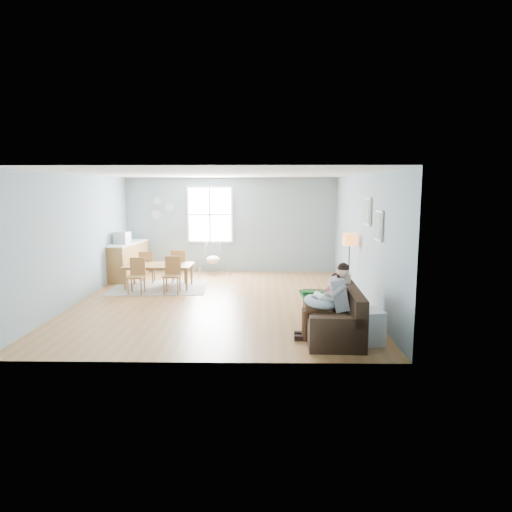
{
  "coord_description": "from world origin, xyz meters",
  "views": [
    {
      "loc": [
        0.95,
        -9.54,
        2.41
      ],
      "look_at": [
        0.78,
        -0.15,
        1.0
      ],
      "focal_mm": 32.0,
      "sensor_mm": 36.0,
      "label": 1
    }
  ],
  "objects_px": {
    "baby_swing": "(213,259)",
    "chair_ne": "(179,264)",
    "counter": "(128,260)",
    "storage_cube": "(366,327)",
    "chair_se": "(172,273)",
    "toddler": "(330,292)",
    "dining_table": "(159,276)",
    "monitor": "(122,238)",
    "chair_sw": "(137,274)",
    "floor_lamp": "(350,245)",
    "sofa": "(335,317)",
    "father": "(329,299)",
    "chair_nw": "(147,265)"
  },
  "relations": [
    {
      "from": "chair_se",
      "to": "toddler",
      "type": "bearing_deg",
      "value": -40.49
    },
    {
      "from": "chair_sw",
      "to": "baby_swing",
      "type": "relative_size",
      "value": 0.75
    },
    {
      "from": "sofa",
      "to": "chair_se",
      "type": "height_order",
      "value": "chair_se"
    },
    {
      "from": "counter",
      "to": "chair_nw",
      "type": "bearing_deg",
      "value": -44.18
    },
    {
      "from": "floor_lamp",
      "to": "baby_swing",
      "type": "distance_m",
      "value": 4.4
    },
    {
      "from": "floor_lamp",
      "to": "chair_ne",
      "type": "height_order",
      "value": "floor_lamp"
    },
    {
      "from": "storage_cube",
      "to": "chair_nw",
      "type": "xyz_separation_m",
      "value": [
        -4.56,
        4.5,
        0.19
      ]
    },
    {
      "from": "dining_table",
      "to": "chair_nw",
      "type": "xyz_separation_m",
      "value": [
        -0.43,
        0.54,
        0.17
      ]
    },
    {
      "from": "floor_lamp",
      "to": "chair_sw",
      "type": "bearing_deg",
      "value": 175.12
    },
    {
      "from": "counter",
      "to": "chair_ne",
      "type": "bearing_deg",
      "value": -22.43
    },
    {
      "from": "father",
      "to": "floor_lamp",
      "type": "height_order",
      "value": "floor_lamp"
    },
    {
      "from": "sofa",
      "to": "storage_cube",
      "type": "xyz_separation_m",
      "value": [
        0.4,
        -0.49,
        -0.01
      ]
    },
    {
      "from": "toddler",
      "to": "counter",
      "type": "xyz_separation_m",
      "value": [
        -4.76,
        4.48,
        -0.18
      ]
    },
    {
      "from": "sofa",
      "to": "toddler",
      "type": "distance_m",
      "value": 0.44
    },
    {
      "from": "dining_table",
      "to": "floor_lamp",
      "type": "bearing_deg",
      "value": -12.47
    },
    {
      "from": "toddler",
      "to": "counter",
      "type": "bearing_deg",
      "value": 136.75
    },
    {
      "from": "dining_table",
      "to": "toddler",
      "type": "bearing_deg",
      "value": -41.72
    },
    {
      "from": "chair_se",
      "to": "sofa",
      "type": "bearing_deg",
      "value": -41.78
    },
    {
      "from": "floor_lamp",
      "to": "monitor",
      "type": "bearing_deg",
      "value": 161.47
    },
    {
      "from": "sofa",
      "to": "baby_swing",
      "type": "bearing_deg",
      "value": 116.26
    },
    {
      "from": "storage_cube",
      "to": "chair_se",
      "type": "xyz_separation_m",
      "value": [
        -3.69,
        3.43,
        0.21
      ]
    },
    {
      "from": "monitor",
      "to": "chair_se",
      "type": "bearing_deg",
      "value": -41.79
    },
    {
      "from": "baby_swing",
      "to": "storage_cube",
      "type": "bearing_deg",
      "value": -62.46
    },
    {
      "from": "storage_cube",
      "to": "chair_ne",
      "type": "relative_size",
      "value": 0.66
    },
    {
      "from": "floor_lamp",
      "to": "monitor",
      "type": "xyz_separation_m",
      "value": [
        -5.53,
        1.85,
        -0.06
      ]
    },
    {
      "from": "dining_table",
      "to": "chair_nw",
      "type": "bearing_deg",
      "value": 128.89
    },
    {
      "from": "chair_sw",
      "to": "counter",
      "type": "distance_m",
      "value": 1.92
    },
    {
      "from": "monitor",
      "to": "baby_swing",
      "type": "relative_size",
      "value": 0.36
    },
    {
      "from": "floor_lamp",
      "to": "chair_sw",
      "type": "height_order",
      "value": "floor_lamp"
    },
    {
      "from": "chair_ne",
      "to": "monitor",
      "type": "height_order",
      "value": "monitor"
    },
    {
      "from": "chair_sw",
      "to": "counter",
      "type": "xyz_separation_m",
      "value": [
        -0.73,
        1.77,
        0.04
      ]
    },
    {
      "from": "sofa",
      "to": "father",
      "type": "xyz_separation_m",
      "value": [
        -0.14,
        -0.28,
        0.39
      ]
    },
    {
      "from": "baby_swing",
      "to": "chair_se",
      "type": "bearing_deg",
      "value": -105.88
    },
    {
      "from": "counter",
      "to": "chair_sw",
      "type": "bearing_deg",
      "value": -67.73
    },
    {
      "from": "chair_ne",
      "to": "baby_swing",
      "type": "xyz_separation_m",
      "value": [
        0.73,
        1.25,
        -0.06
      ]
    },
    {
      "from": "chair_se",
      "to": "counter",
      "type": "distance_m",
      "value": 2.31
    },
    {
      "from": "baby_swing",
      "to": "chair_ne",
      "type": "bearing_deg",
      "value": -120.39
    },
    {
      "from": "chair_nw",
      "to": "chair_ne",
      "type": "relative_size",
      "value": 0.96
    },
    {
      "from": "chair_se",
      "to": "monitor",
      "type": "relative_size",
      "value": 2.19
    },
    {
      "from": "storage_cube",
      "to": "counter",
      "type": "relative_size",
      "value": 0.32
    },
    {
      "from": "floor_lamp",
      "to": "counter",
      "type": "relative_size",
      "value": 0.8
    },
    {
      "from": "chair_sw",
      "to": "chair_se",
      "type": "bearing_deg",
      "value": 3.21
    },
    {
      "from": "father",
      "to": "baby_swing",
      "type": "distance_m",
      "value": 6.11
    },
    {
      "from": "toddler",
      "to": "dining_table",
      "type": "relative_size",
      "value": 0.49
    },
    {
      "from": "counter",
      "to": "baby_swing",
      "type": "height_order",
      "value": "counter"
    },
    {
      "from": "chair_sw",
      "to": "baby_swing",
      "type": "height_order",
      "value": "baby_swing"
    },
    {
      "from": "chair_ne",
      "to": "baby_swing",
      "type": "distance_m",
      "value": 1.45
    },
    {
      "from": "floor_lamp",
      "to": "counter",
      "type": "xyz_separation_m",
      "value": [
        -5.5,
        2.18,
        -0.69
      ]
    },
    {
      "from": "sofa",
      "to": "counter",
      "type": "xyz_separation_m",
      "value": [
        -4.83,
        4.67,
        0.21
      ]
    },
    {
      "from": "father",
      "to": "floor_lamp",
      "type": "distance_m",
      "value": 2.92
    }
  ]
}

